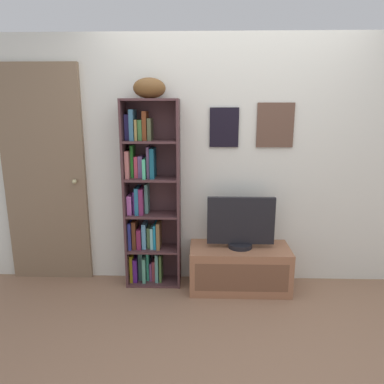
{
  "coord_description": "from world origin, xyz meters",
  "views": [
    {
      "loc": [
        -0.27,
        -2.2,
        1.66
      ],
      "look_at": [
        -0.37,
        0.85,
        0.94
      ],
      "focal_mm": 33.27,
      "sensor_mm": 36.0,
      "label": 1
    }
  ],
  "objects_px": {
    "football": "(150,88)",
    "door": "(45,176)",
    "tv_stand": "(239,268)",
    "television": "(241,224)",
    "bookshelf": "(147,201)"
  },
  "relations": [
    {
      "from": "football",
      "to": "door",
      "type": "distance_m",
      "value": 1.31
    },
    {
      "from": "bookshelf",
      "to": "football",
      "type": "relative_size",
      "value": 6.13
    },
    {
      "from": "tv_stand",
      "to": "door",
      "type": "bearing_deg",
      "value": 174.18
    },
    {
      "from": "tv_stand",
      "to": "door",
      "type": "height_order",
      "value": "door"
    },
    {
      "from": "football",
      "to": "tv_stand",
      "type": "xyz_separation_m",
      "value": [
        0.81,
        -0.09,
        -1.62
      ]
    },
    {
      "from": "television",
      "to": "door",
      "type": "height_order",
      "value": "door"
    },
    {
      "from": "football",
      "to": "television",
      "type": "distance_m",
      "value": 1.44
    },
    {
      "from": "tv_stand",
      "to": "football",
      "type": "bearing_deg",
      "value": 173.84
    },
    {
      "from": "bookshelf",
      "to": "television",
      "type": "relative_size",
      "value": 2.85
    },
    {
      "from": "tv_stand",
      "to": "door",
      "type": "relative_size",
      "value": 0.45
    },
    {
      "from": "football",
      "to": "tv_stand",
      "type": "bearing_deg",
      "value": -6.16
    },
    {
      "from": "door",
      "to": "television",
      "type": "bearing_deg",
      "value": -5.78
    },
    {
      "from": "football",
      "to": "tv_stand",
      "type": "distance_m",
      "value": 1.82
    },
    {
      "from": "football",
      "to": "tv_stand",
      "type": "relative_size",
      "value": 0.31
    },
    {
      "from": "tv_stand",
      "to": "door",
      "type": "distance_m",
      "value": 2.03
    }
  ]
}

